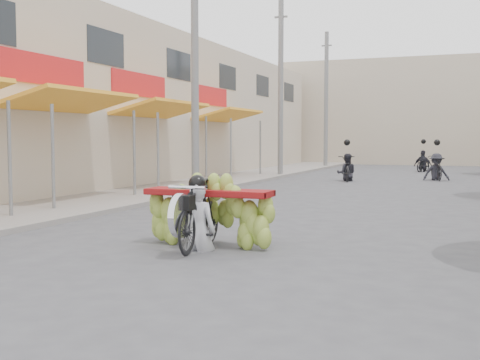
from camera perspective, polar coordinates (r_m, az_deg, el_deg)
ground at (r=6.22m, az=-6.98°, el=-12.47°), size 120.00×120.00×0.00m
sidewalk_left at (r=22.58m, az=-4.63°, el=-0.33°), size 4.00×60.00×0.12m
shophouse_row_left at (r=24.31m, az=-16.45°, el=6.76°), size 9.77×40.00×6.00m
far_building at (r=43.38m, az=17.60°, el=6.11°), size 20.00×6.00×7.00m
utility_pole_mid at (r=19.25m, az=-4.30°, el=10.75°), size 0.60×0.24×8.00m
utility_pole_far at (r=27.61m, az=3.88°, el=8.70°), size 0.60×0.24×8.00m
utility_pole_back at (r=36.27m, az=8.17°, el=7.54°), size 0.60×0.24×8.00m
banana_motorbike at (r=9.60m, az=-3.55°, el=-2.50°), size 2.20×1.95×1.97m
bg_motorbike_a at (r=25.05m, az=10.09°, el=1.57°), size 1.07×1.90×1.95m
bg_motorbike_b at (r=26.24m, az=18.14°, el=1.80°), size 1.17×1.77×1.95m
bg_motorbike_c at (r=32.76m, az=16.98°, el=2.19°), size 1.09×1.57×1.95m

